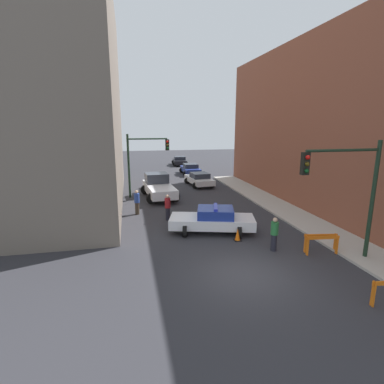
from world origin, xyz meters
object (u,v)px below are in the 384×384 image
Objects in this scene: traffic_light_far at (142,156)px; pedestrian_sidewalk at (274,234)px; parked_car_far at (180,161)px; barrier_back at (323,242)px; police_car at (213,220)px; pedestrian_crossing at (168,207)px; traffic_light_near at (351,183)px; parked_car_mid at (190,169)px; pedestrian_corner at (137,202)px; white_truck at (159,187)px; traffic_cone at (238,235)px; parked_car_near at (199,179)px; barrier_corner at (320,240)px.

pedestrian_sidewalk is at bearing -66.04° from traffic_light_far.
parked_car_far is 2.78× the size of barrier_back.
pedestrian_crossing reaches higher than police_car.
parked_car_mid is at bearing 94.20° from traffic_light_near.
pedestrian_crossing is 1.04× the size of barrier_back.
pedestrian_corner is at bearing -101.50° from parked_car_far.
parked_car_far is 32.50m from barrier_back.
parked_car_far is at bearing 70.58° from white_truck.
police_car is 1.83m from traffic_cone.
police_car is at bearing -137.21° from pedestrian_corner.
parked_car_mid is at bearing 93.21° from barrier_back.
white_truck reaches higher than pedestrian_sidewalk.
police_car is 3.15× the size of barrier_back.
pedestrian_crossing reaches higher than traffic_cone.
parked_car_near is at bearing -36.88° from pedestrian_corner.
traffic_light_near reaches higher than white_truck.
pedestrian_crossing is at bearing 126.76° from traffic_cone.
traffic_cone is (-2.07, -30.04, -0.36)m from parked_car_far.
barrier_corner is (6.45, -6.34, -0.24)m from pedestrian_crossing.
parked_car_far is at bearing 9.38° from police_car.
parked_car_far is 6.76× the size of traffic_cone.
traffic_light_near is 3.13× the size of pedestrian_sidewalk.
traffic_light_near reaches higher than pedestrian_crossing.
parked_car_near is 16.96m from barrier_back.
barrier_back is at bearing -86.67° from parked_car_mid.
police_car is 1.13× the size of parked_car_far.
traffic_light_near reaches higher than parked_car_mid.
pedestrian_sidewalk is (-0.12, -15.98, 0.19)m from parked_car_near.
traffic_light_near is 3.26× the size of barrier_back.
parked_car_mid reaches higher than barrier_back.
white_truck is 3.34× the size of pedestrian_corner.
parked_car_near is at bearing -94.33° from parked_car_mid.
white_truck is 1.25× the size of parked_car_far.
pedestrian_crossing is (-4.49, -10.25, 0.19)m from parked_car_near.
traffic_light_far is 1.21× the size of parked_car_mid.
traffic_light_near is 4.01m from pedestrian_sidewalk.
parked_car_near is at bearing 31.46° from traffic_light_far.
traffic_light_far is 3.13× the size of pedestrian_crossing.
traffic_light_far is 15.43m from barrier_corner.
parked_car_mid reaches higher than traffic_cone.
barrier_corner is at bearing 26.71° from pedestrian_sidewalk.
pedestrian_crossing is 9.19m from barrier_back.
pedestrian_sidewalk is at bearing -51.24° from traffic_cone.
pedestrian_corner is (-1.86, 1.69, 0.00)m from pedestrian_crossing.
parked_car_far is at bearing 92.08° from barrier_back.
traffic_light_far reaches higher than pedestrian_sidewalk.
traffic_light_near is 1.04× the size of police_car.
traffic_light_near is at bearing -120.43° from police_car.
police_car is at bearing 136.38° from barrier_back.
barrier_back is 0.29m from barrier_corner.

